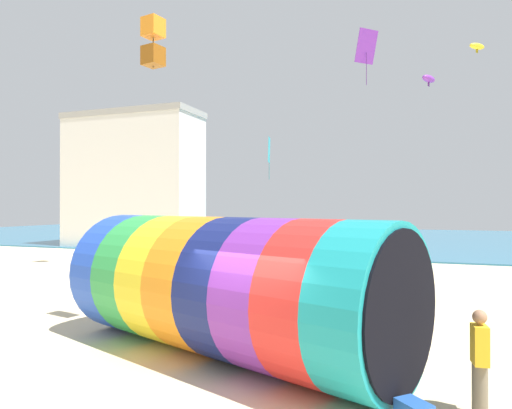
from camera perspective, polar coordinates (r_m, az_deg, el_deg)
ground_plane at (r=9.05m, az=-1.16°, el=-21.99°), size 120.00×120.00×0.00m
sea at (r=49.08m, az=16.59°, el=-4.12°), size 120.00×40.00×0.10m
giant_inflatable_tube at (r=10.44m, az=-3.74°, el=-10.15°), size 8.81×5.79×3.12m
kite_handler at (r=8.49m, az=26.18°, el=-17.23°), size 0.26×0.38×1.70m
kite_cyan_diamond at (r=27.40m, az=1.65°, el=6.76°), size 0.31×1.01×2.50m
kite_yellow_parafoil at (r=20.60m, az=25.89°, el=17.36°), size 0.72×0.71×0.37m
kite_purple_diamond at (r=25.91m, az=13.63°, el=18.59°), size 1.19×1.19×2.86m
kite_orange_box at (r=12.99m, az=-12.73°, el=19.21°), size 0.55×0.55×1.34m
kite_purple_parafoil at (r=25.04m, az=20.77°, el=14.48°), size 0.84×1.16×0.55m
bystander_mid_beach at (r=15.36m, az=8.02°, el=-9.37°), size 0.42×0.35×1.78m
promenade_building at (r=38.91m, az=-15.10°, el=2.97°), size 11.34×4.49×11.07m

